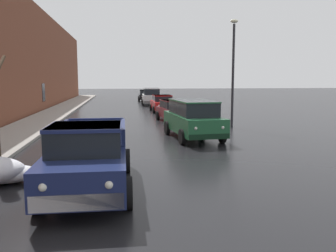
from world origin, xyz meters
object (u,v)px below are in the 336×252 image
Objects in this scene: pickup_truck_darkblue_approaching_near_lane at (89,156)px; suv_white_queued_behind_truck at (151,96)px; street_lamp_post at (233,68)px; sedan_maroon_parked_kerbside_mid at (174,110)px; sedan_red_parked_far_down_block at (162,103)px; sedan_black_at_far_intersection at (146,95)px; suv_green_parked_kerbside_close at (193,118)px.

suv_white_queued_behind_truck is at bearing 81.68° from pickup_truck_darkblue_approaching_near_lane.
pickup_truck_darkblue_approaching_near_lane is 0.84× the size of street_lamp_post.
sedan_maroon_parked_kerbside_mid is at bearing -89.46° from suv_white_queued_behind_truck.
street_lamp_post reaches higher than sedan_red_parked_far_down_block.
pickup_truck_darkblue_approaching_near_lane is 35.66m from sedan_black_at_far_intersection.
pickup_truck_darkblue_approaching_near_lane is 21.58m from sedan_red_parked_far_down_block.
street_lamp_post is (2.72, -10.64, 2.64)m from sedan_red_parked_far_down_block.
suv_green_parked_kerbside_close is at bearing -91.35° from sedan_maroon_parked_kerbside_mid.
suv_green_parked_kerbside_close is 6.60m from sedan_maroon_parked_kerbside_mid.
suv_white_queued_behind_truck is (-0.25, 7.70, 0.23)m from sedan_red_parked_far_down_block.
pickup_truck_darkblue_approaching_near_lane is at bearing -101.93° from sedan_red_parked_far_down_block.
pickup_truck_darkblue_approaching_near_lane is 12.94m from street_lamp_post.
suv_green_parked_kerbside_close is at bearing -133.10° from street_lamp_post.
pickup_truck_darkblue_approaching_near_lane is 8.42m from suv_green_parked_kerbside_close.
suv_green_parked_kerbside_close is 1.13× the size of sedan_red_parked_far_down_block.
pickup_truck_darkblue_approaching_near_lane is at bearing -96.68° from sedan_black_at_far_intersection.
sedan_black_at_far_intersection is (-0.06, 28.12, -0.24)m from suv_green_parked_kerbside_close.
sedan_black_at_far_intersection is at bearing 90.56° from sedan_maroon_parked_kerbside_mid.
sedan_maroon_parked_kerbside_mid and sedan_black_at_far_intersection have the same top height.
sedan_maroon_parked_kerbside_mid is 1.02× the size of suv_white_queued_behind_truck.
sedan_maroon_parked_kerbside_mid is (0.16, 6.59, -0.24)m from suv_green_parked_kerbside_close.
sedan_maroon_parked_kerbside_mid is at bearing -90.83° from sedan_red_parked_far_down_block.
street_lamp_post reaches higher than sedan_maroon_parked_kerbside_mid.
suv_white_queued_behind_truck is (0.01, 21.52, -0.00)m from suv_green_parked_kerbside_close.
sedan_red_parked_far_down_block is 1.06× the size of sedan_black_at_far_intersection.
suv_green_parked_kerbside_close is 1.20× the size of sedan_black_at_far_intersection.
sedan_red_parked_far_down_block is 14.30m from sedan_black_at_far_intersection.
suv_green_parked_kerbside_close reaches higher than pickup_truck_darkblue_approaching_near_lane.
suv_white_queued_behind_truck is 18.73m from street_lamp_post.
sedan_red_parked_far_down_block is (0.26, 13.82, -0.24)m from suv_green_parked_kerbside_close.
suv_white_queued_behind_truck is at bearing 91.83° from sedan_red_parked_far_down_block.
suv_green_parked_kerbside_close is (4.20, 7.29, 0.11)m from pickup_truck_darkblue_approaching_near_lane.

